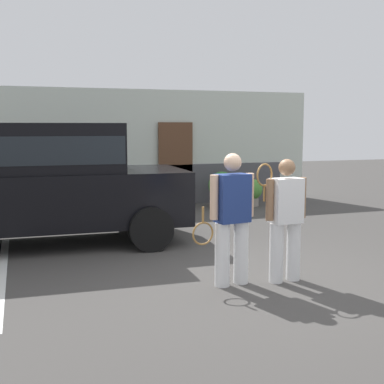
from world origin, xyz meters
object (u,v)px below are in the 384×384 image
parked_suv (41,178)px  potted_plant_by_porch (222,188)px  tennis_player_man (232,218)px  tennis_player_woman (285,218)px  potted_plant_secondary (252,191)px

parked_suv → potted_plant_by_porch: parked_suv is taller
parked_suv → potted_plant_by_porch: bearing=33.8°
tennis_player_man → potted_plant_by_porch: bearing=-118.9°
tennis_player_woman → potted_plant_secondary: tennis_player_woman is taller
tennis_player_man → tennis_player_woman: tennis_player_man is taller
potted_plant_by_porch → tennis_player_woman: bearing=-104.4°
parked_suv → potted_plant_secondary: 5.92m
parked_suv → tennis_player_man: 3.75m
potted_plant_by_porch → tennis_player_man: bearing=-111.0°
tennis_player_woman → potted_plant_by_porch: tennis_player_woman is taller
parked_suv → potted_plant_by_porch: 5.21m
tennis_player_woman → potted_plant_by_porch: size_ratio=1.78×
potted_plant_by_porch → potted_plant_secondary: potted_plant_by_porch is taller
tennis_player_man → potted_plant_by_porch: tennis_player_man is taller
parked_suv → potted_plant_secondary: (5.19, 2.73, -0.76)m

